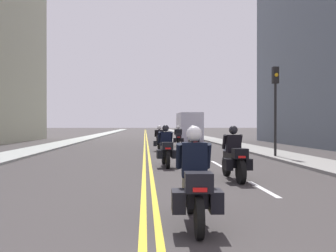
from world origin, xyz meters
name	(u,v)px	position (x,y,z in m)	size (l,w,h in m)	color
ground_plane	(146,137)	(0.00, 48.00, 0.00)	(264.00, 264.00, 0.00)	#393534
sidewalk_left	(93,137)	(-6.88, 48.00, 0.06)	(2.18, 144.00, 0.12)	#9FA49D
sidewalk_right	(197,136)	(6.88, 48.00, 0.06)	(2.18, 144.00, 0.12)	gray
centreline_yellow_inner	(145,137)	(-0.12, 48.00, 0.00)	(0.12, 132.00, 0.01)	yellow
centreline_yellow_outer	(147,137)	(0.12, 48.00, 0.00)	(0.12, 132.00, 0.01)	yellow
lane_dashes_white	(182,144)	(2.89, 29.00, 0.00)	(0.14, 56.40, 0.01)	silver
building_right_1	(332,32)	(15.18, 28.35, 9.23)	(7.64, 16.03, 18.46)	slate
motorcycle_0	(195,186)	(0.71, 4.63, 0.66)	(0.78, 2.15, 1.62)	black
motorcycle_1	(234,158)	(2.52, 9.50, 0.65)	(0.77, 2.27, 1.60)	black
motorcycle_2	(166,149)	(0.72, 13.14, 0.67)	(0.78, 2.27, 1.62)	black
motorcycle_3	(193,143)	(2.41, 18.01, 0.66)	(0.77, 2.29, 1.60)	black
motorcycle_4	(159,141)	(0.80, 21.75, 0.64)	(0.77, 2.09, 1.57)	black
motorcycle_5	(178,138)	(2.37, 26.21, 0.63)	(0.78, 2.11, 1.56)	black
traffic_light_near	(275,95)	(6.19, 16.34, 3.06)	(0.28, 0.38, 4.41)	black
parked_truck	(188,128)	(4.39, 36.97, 1.27)	(2.20, 6.50, 2.80)	#B5CBB8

